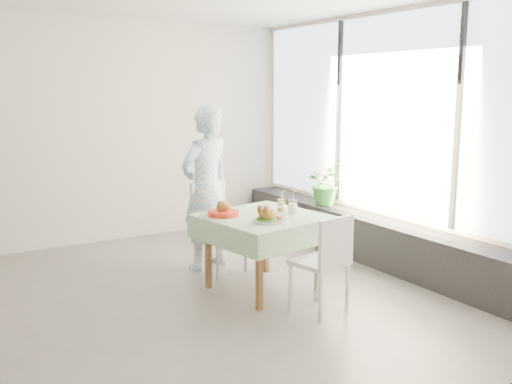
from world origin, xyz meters
TOP-DOWN VIEW (x-y plane):
  - floor at (0.00, 0.00)m, footprint 6.00×6.00m
  - wall_back at (0.00, 2.50)m, footprint 6.00×0.02m
  - wall_front at (0.00, -2.50)m, footprint 6.00×0.02m
  - wall_right at (3.00, 0.00)m, footprint 0.02×5.00m
  - window_pane at (2.97, 0.00)m, footprint 0.01×4.80m
  - window_ledge at (2.80, 0.00)m, footprint 0.40×4.80m
  - cafe_table at (1.23, -0.09)m, footprint 1.20×1.20m
  - chair_far at (1.14, 0.65)m, footprint 0.53×0.53m
  - chair_near at (1.37, -0.82)m, footprint 0.48×0.48m
  - diner at (1.08, 0.83)m, footprint 0.74×0.59m
  - main_dish at (1.13, -0.34)m, footprint 0.34×0.34m
  - juice_cup_orange at (1.50, -0.01)m, footprint 0.08×0.08m
  - juice_cup_lemonade at (1.53, -0.15)m, footprint 0.09×0.09m
  - second_dish at (0.90, 0.10)m, footprint 0.30×0.30m
  - potted_plant at (2.78, 0.94)m, footprint 0.65×0.66m

SIDE VIEW (x-z plane):
  - floor at x=0.00m, z-range 0.00..0.00m
  - window_ledge at x=2.80m, z-range 0.00..0.50m
  - chair_near at x=1.37m, z-range -0.17..0.71m
  - chair_far at x=1.14m, z-range -0.18..0.77m
  - cafe_table at x=1.23m, z-range 0.09..0.83m
  - potted_plant at x=2.78m, z-range 0.50..1.05m
  - second_dish at x=0.90m, z-range 0.71..0.85m
  - juice_cup_orange at x=1.50m, z-range 0.68..0.92m
  - main_dish at x=1.13m, z-range 0.71..0.89m
  - juice_cup_lemonade at x=1.53m, z-range 0.67..0.94m
  - diner at x=1.08m, z-range 0.00..1.77m
  - wall_back at x=0.00m, z-range 0.00..2.80m
  - wall_front at x=0.00m, z-range 0.00..2.80m
  - wall_right at x=3.00m, z-range 0.00..2.80m
  - window_pane at x=2.97m, z-range 0.56..2.74m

